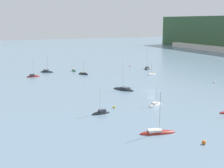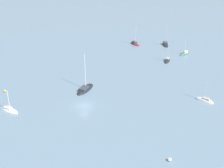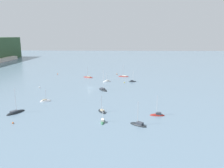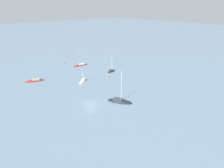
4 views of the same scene
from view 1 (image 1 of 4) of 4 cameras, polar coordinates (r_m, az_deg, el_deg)
name	(u,v)px [view 1 (image 1 of 4)]	position (r m, az deg, el deg)	size (l,w,h in m)	color
ground_plane	(152,91)	(102.60, 7.27, -1.26)	(600.00, 600.00, 0.00)	slate
sailboat_0	(157,133)	(64.76, 8.28, -8.85)	(3.67, 7.94, 9.30)	maroon
sailboat_1	(101,113)	(77.13, -2.05, -5.37)	(1.94, 4.95, 7.40)	black
sailboat_2	(83,74)	(133.68, -5.26, 1.79)	(5.06, 4.00, 7.48)	black
sailboat_3	(74,71)	(142.67, -6.97, 2.39)	(4.74, 1.40, 6.36)	#2D6647
sailboat_5	(155,106)	(84.85, 7.96, -3.94)	(3.89, 5.59, 6.59)	silver
sailboat_6	(47,72)	(141.70, -11.83, 2.16)	(5.22, 6.22, 8.77)	black
sailboat_7	(124,90)	(103.25, 2.14, -1.04)	(8.26, 6.30, 11.25)	black
sailboat_8	(152,75)	(133.21, 7.30, 1.71)	(2.88, 5.10, 6.51)	silver
sailboat_9	(33,77)	(131.35, -14.24, 1.34)	(2.10, 5.51, 8.35)	maroon
sailboat_10	(147,69)	(149.14, 6.41, 2.78)	(7.54, 5.94, 10.27)	black
mooring_buoy_0	(114,107)	(81.99, 0.40, -4.19)	(0.63, 0.63, 0.63)	yellow
mooring_buoy_2	(130,66)	(156.02, 3.30, 3.29)	(0.57, 0.57, 0.57)	orange
mooring_buoy_3	(204,142)	(61.16, 16.46, -10.17)	(0.77, 0.77, 0.77)	orange
mooring_buoy_4	(214,82)	(120.64, 18.18, 0.35)	(0.73, 0.73, 0.73)	white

